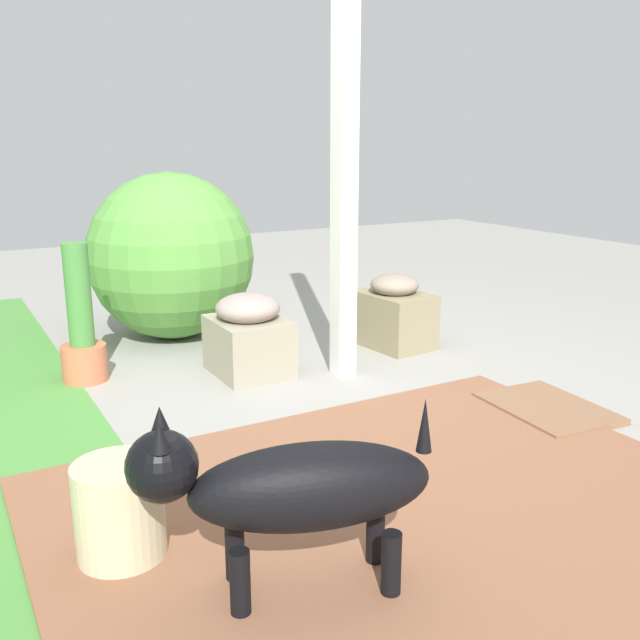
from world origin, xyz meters
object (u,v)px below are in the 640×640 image
object	(u,v)px
stone_planter_mid	(249,336)
ceramic_urn	(120,512)
porch_pillar	(345,141)
stone_planter_nearest	(394,313)
dog	(290,487)
doormat	(547,408)
round_shrub	(171,256)
terracotta_pot_tall	(82,332)

from	to	relation	value
stone_planter_mid	ceramic_urn	distance (m)	1.79
porch_pillar	ceramic_urn	bearing A→B (deg)	127.65
stone_planter_nearest	dog	xyz separation A→B (m)	(-1.88, 1.70, 0.12)
stone_planter_nearest	doormat	bearing A→B (deg)	-179.96
porch_pillar	round_shrub	size ratio (longest dim) A/B	2.35
stone_planter_mid	terracotta_pot_tall	xyz separation A→B (m)	(0.33, 0.82, 0.05)
stone_planter_mid	dog	distance (m)	1.97
porch_pillar	doormat	distance (m)	1.66
terracotta_pot_tall	dog	xyz separation A→B (m)	(-2.17, -0.12, 0.07)
terracotta_pot_tall	ceramic_urn	xyz separation A→B (m)	(-1.76, 0.25, -0.11)
porch_pillar	stone_planter_nearest	bearing A→B (deg)	-61.33
round_shrub	ceramic_urn	bearing A→B (deg)	158.14
dog	doormat	distance (m)	1.84
porch_pillar	round_shrub	xyz separation A→B (m)	(1.21, 0.56, -0.72)
doormat	porch_pillar	bearing A→B (deg)	30.32
stone_planter_mid	terracotta_pot_tall	world-z (taller)	terracotta_pot_tall
porch_pillar	stone_planter_nearest	distance (m)	1.22
terracotta_pot_tall	round_shrub	bearing A→B (deg)	-48.72
stone_planter_nearest	round_shrub	xyz separation A→B (m)	(0.90, 1.12, 0.32)
stone_planter_nearest	ceramic_urn	world-z (taller)	stone_planter_nearest
stone_planter_mid	dog	xyz separation A→B (m)	(-1.84, 0.69, 0.12)
stone_planter_nearest	porch_pillar	bearing A→B (deg)	118.67
round_shrub	ceramic_urn	size ratio (longest dim) A/B	3.35
dog	doormat	bearing A→B (deg)	-69.99
ceramic_urn	stone_planter_mid	bearing A→B (deg)	-36.68
round_shrub	doormat	size ratio (longest dim) A/B	1.82
dog	ceramic_urn	bearing A→B (deg)	42.51
porch_pillar	ceramic_urn	size ratio (longest dim) A/B	7.87
round_shrub	dog	size ratio (longest dim) A/B	1.28
porch_pillar	ceramic_urn	xyz separation A→B (m)	(-1.17, 1.51, -1.09)
stone_planter_nearest	terracotta_pot_tall	distance (m)	1.84
stone_planter_nearest	terracotta_pot_tall	bearing A→B (deg)	81.09
ceramic_urn	doormat	xyz separation A→B (m)	(0.21, -2.07, -0.14)
round_shrub	doormat	bearing A→B (deg)	-152.65
doormat	round_shrub	bearing A→B (deg)	27.35
doormat	dog	bearing A→B (deg)	110.01
porch_pillar	doormat	bearing A→B (deg)	-149.68
stone_planter_nearest	ceramic_urn	xyz separation A→B (m)	(-1.47, 2.07, -0.05)
stone_planter_mid	ceramic_urn	xyz separation A→B (m)	(-1.43, 1.07, -0.06)
stone_planter_nearest	stone_planter_mid	size ratio (longest dim) A/B	1.11
porch_pillar	round_shrub	distance (m)	1.51
stone_planter_mid	ceramic_urn	bearing A→B (deg)	143.32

